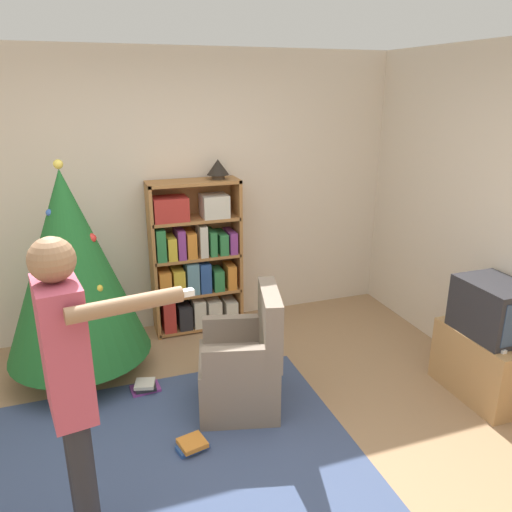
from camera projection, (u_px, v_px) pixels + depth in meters
The scene contains 13 objects.
ground_plane at pixel (228, 478), 3.04m from camera, with size 14.00×14.00×0.00m, color #9E7A56.
wall_back at pixel (158, 195), 4.64m from camera, with size 8.00×0.10×2.60m.
area_rug at pixel (179, 464), 3.14m from camera, with size 2.31×2.03×0.01m.
bookshelf at pixel (194, 261), 4.71m from camera, with size 0.84×0.30×1.46m.
tv_stand at pixel (484, 364), 3.79m from camera, with size 0.41×0.72×0.52m.
television at pixel (494, 309), 3.64m from camera, with size 0.39×0.52×0.41m.
game_remote at pixel (498, 348), 3.47m from camera, with size 0.04×0.12×0.02m.
christmas_tree at pixel (71, 266), 3.82m from camera, with size 1.11×1.11×1.77m.
armchair at pixel (244, 368), 3.62m from camera, with size 0.69×0.68×0.92m.
standing_person at pixel (71, 382), 2.24m from camera, with size 0.68×0.46×1.68m.
table_lamp at pixel (218, 168), 4.53m from camera, with size 0.20×0.20×0.18m.
book_pile_near_tree at pixel (145, 387), 3.90m from camera, with size 0.23×0.19×0.08m.
book_pile_by_chair at pixel (193, 445), 3.26m from camera, with size 0.22×0.19×0.07m.
Camera 1 is at (-0.64, -2.36, 2.26)m, focal length 35.00 mm.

